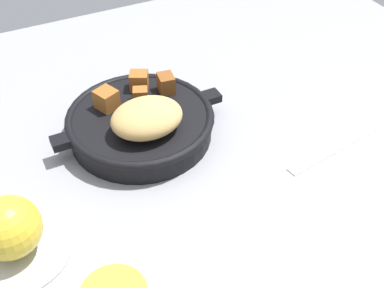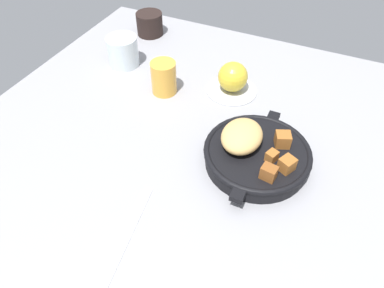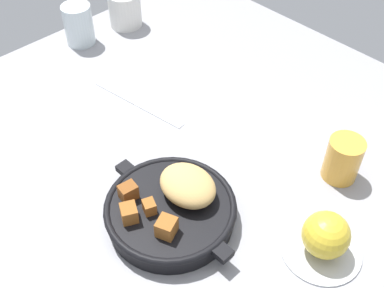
% 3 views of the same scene
% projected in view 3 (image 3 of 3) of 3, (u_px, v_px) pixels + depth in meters
% --- Properties ---
extents(ground_plane, '(1.10, 1.03, 0.02)m').
position_uv_depth(ground_plane, '(198.00, 168.00, 0.88)').
color(ground_plane, gray).
extents(cast_iron_skillet, '(0.25, 0.21, 0.08)m').
position_uv_depth(cast_iron_skillet, '(172.00, 207.00, 0.77)').
color(cast_iron_skillet, black).
rests_on(cast_iron_skillet, ground_plane).
extents(saucer_plate, '(0.12, 0.12, 0.01)m').
position_uv_depth(saucer_plate, '(321.00, 249.00, 0.74)').
color(saucer_plate, '#B7BABF').
rests_on(saucer_plate, ground_plane).
extents(red_apple, '(0.07, 0.07, 0.07)m').
position_uv_depth(red_apple, '(326.00, 235.00, 0.71)').
color(red_apple, gold).
rests_on(red_apple, saucer_plate).
extents(butter_knife, '(0.23, 0.05, 0.00)m').
position_uv_depth(butter_knife, '(138.00, 103.00, 0.99)').
color(butter_knife, silver).
rests_on(butter_knife, ground_plane).
extents(juice_glass_amber, '(0.06, 0.06, 0.08)m').
position_uv_depth(juice_glass_amber, '(343.00, 159.00, 0.82)').
color(juice_glass_amber, gold).
rests_on(juice_glass_amber, ground_plane).
extents(ceramic_mug_white, '(0.08, 0.08, 0.08)m').
position_uv_depth(ceramic_mug_white, '(125.00, 10.00, 1.17)').
color(ceramic_mug_white, silver).
rests_on(ceramic_mug_white, ground_plane).
extents(water_glass_tall, '(0.07, 0.07, 0.09)m').
position_uv_depth(water_glass_tall, '(79.00, 25.00, 1.11)').
color(water_glass_tall, silver).
rests_on(water_glass_tall, ground_plane).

